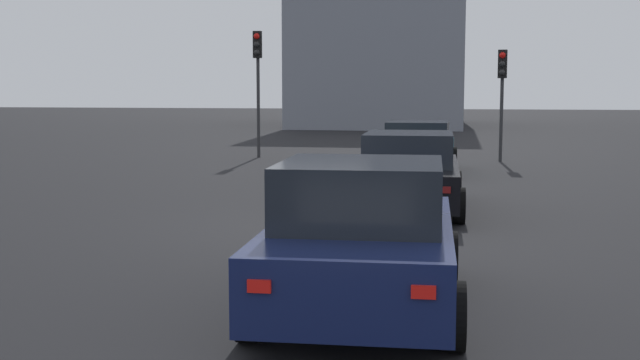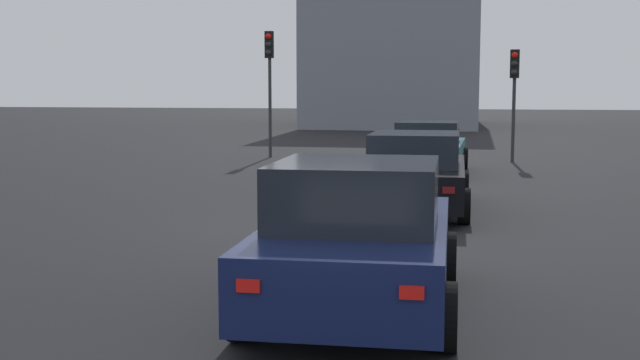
{
  "view_description": "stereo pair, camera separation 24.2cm",
  "coord_description": "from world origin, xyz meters",
  "px_view_note": "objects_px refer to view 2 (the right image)",
  "views": [
    {
      "loc": [
        -13.32,
        -2.74,
        2.36
      ],
      "look_at": [
        -3.11,
        -0.99,
        1.17
      ],
      "focal_mm": 44.74,
      "sensor_mm": 36.0,
      "label": 1
    },
    {
      "loc": [
        -13.27,
        -2.98,
        2.36
      ],
      "look_at": [
        -3.11,
        -0.99,
        1.17
      ],
      "focal_mm": 44.74,
      "sensor_mm": 36.0,
      "label": 2
    }
  ],
  "objects_px": {
    "traffic_light_near_right": "(269,67)",
    "car_black_left_second": "(415,173)",
    "car_teal_left_lead": "(428,148)",
    "car_navy_left_third": "(358,239)",
    "traffic_light_near_left": "(514,81)"
  },
  "relations": [
    {
      "from": "car_navy_left_third",
      "to": "traffic_light_near_right",
      "type": "xyz_separation_m",
      "value": [
        18.25,
        5.73,
        2.31
      ]
    },
    {
      "from": "car_black_left_second",
      "to": "car_navy_left_third",
      "type": "bearing_deg",
      "value": 178.22
    },
    {
      "from": "car_black_left_second",
      "to": "traffic_light_near_left",
      "type": "relative_size",
      "value": 1.3
    },
    {
      "from": "car_black_left_second",
      "to": "traffic_light_near_right",
      "type": "xyz_separation_m",
      "value": [
        11.17,
        5.81,
        2.34
      ]
    },
    {
      "from": "traffic_light_near_right",
      "to": "car_black_left_second",
      "type": "bearing_deg",
      "value": 25.71
    },
    {
      "from": "car_teal_left_lead",
      "to": "car_black_left_second",
      "type": "distance_m",
      "value": 7.06
    },
    {
      "from": "traffic_light_near_right",
      "to": "car_teal_left_lead",
      "type": "bearing_deg",
      "value": 52.16
    },
    {
      "from": "traffic_light_near_right",
      "to": "traffic_light_near_left",
      "type": "bearing_deg",
      "value": 86.45
    },
    {
      "from": "car_navy_left_third",
      "to": "traffic_light_near_right",
      "type": "bearing_deg",
      "value": 15.82
    },
    {
      "from": "car_teal_left_lead",
      "to": "car_navy_left_third",
      "type": "height_order",
      "value": "car_navy_left_third"
    },
    {
      "from": "car_black_left_second",
      "to": "traffic_light_near_right",
      "type": "relative_size",
      "value": 1.09
    },
    {
      "from": "car_teal_left_lead",
      "to": "traffic_light_near_left",
      "type": "height_order",
      "value": "traffic_light_near_left"
    },
    {
      "from": "car_teal_left_lead",
      "to": "car_navy_left_third",
      "type": "bearing_deg",
      "value": -178.51
    },
    {
      "from": "car_teal_left_lead",
      "to": "car_navy_left_third",
      "type": "distance_m",
      "value": 14.14
    },
    {
      "from": "car_black_left_second",
      "to": "traffic_light_near_left",
      "type": "distance_m",
      "value": 11.31
    }
  ]
}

